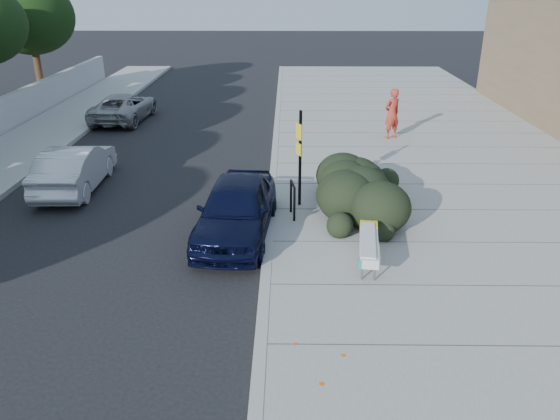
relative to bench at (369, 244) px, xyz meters
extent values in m
plane|color=black|center=(-2.24, -0.95, -0.62)|extent=(120.00, 120.00, 0.00)
cube|color=gray|center=(3.36, 4.05, -0.55)|extent=(11.20, 50.00, 0.15)
cube|color=#9E9E99|center=(-2.24, 4.05, -0.54)|extent=(0.22, 50.00, 0.17)
cylinder|color=#332114|center=(-14.74, 18.05, 0.58)|extent=(0.36, 0.36, 2.40)
ellipsoid|color=black|center=(-14.74, 18.05, 3.58)|extent=(4.40, 4.40, 3.74)
cylinder|color=gray|center=(-0.22, -0.73, -0.29)|extent=(0.05, 0.05, 0.38)
cylinder|color=gray|center=(0.04, -0.76, -0.29)|extent=(0.05, 0.05, 0.38)
cylinder|color=gray|center=(-0.03, 0.76, -0.29)|extent=(0.05, 0.05, 0.38)
cylinder|color=gray|center=(0.23, 0.73, -0.29)|extent=(0.05, 0.05, 0.38)
cylinder|color=gray|center=(-0.13, 0.02, -0.13)|extent=(0.22, 1.50, 0.03)
cylinder|color=gray|center=(0.13, -0.02, -0.13)|extent=(0.22, 1.50, 0.03)
cube|color=#B2B2B2|center=(0.00, 0.00, 0.01)|extent=(0.64, 2.01, 0.21)
cube|color=yellow|center=(0.10, 0.77, 0.12)|extent=(0.45, 0.44, 0.02)
cube|color=teal|center=(-0.30, -0.86, 0.01)|extent=(0.08, 0.23, 0.19)
cylinder|color=black|center=(-1.60, 2.26, -0.02)|extent=(0.06, 0.06, 0.91)
cylinder|color=black|center=(-1.69, 2.84, -0.02)|extent=(0.06, 0.06, 0.91)
cylinder|color=black|center=(-1.64, 2.55, 0.44)|extent=(0.14, 0.59, 0.06)
cube|color=black|center=(-1.44, 3.37, 0.85)|extent=(0.08, 0.08, 2.65)
cube|color=yellow|center=(-1.49, 3.35, 1.62)|extent=(0.14, 0.29, 0.43)
cube|color=yellow|center=(-1.49, 3.35, 1.14)|extent=(0.14, 0.27, 0.33)
ellipsoid|color=black|center=(0.35, 3.00, 0.23)|extent=(1.90, 3.77, 1.41)
imported|color=black|center=(-3.04, 1.66, 0.11)|extent=(2.08, 4.42, 1.46)
imported|color=silver|center=(-8.24, 4.94, 0.06)|extent=(1.57, 4.16, 1.36)
imported|color=gray|center=(-9.16, 13.60, -0.01)|extent=(2.32, 4.53, 1.23)
imported|color=#A13023|center=(2.28, 10.29, 0.49)|extent=(0.84, 0.75, 1.93)
camera|label=1|loc=(-1.81, -10.71, 5.37)|focal=35.00mm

